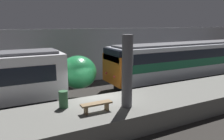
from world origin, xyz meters
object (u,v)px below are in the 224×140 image
Objects in this scene: platform_bench at (96,105)px; trash_bin at (63,99)px; support_pillar_near at (127,72)px; train_boxy at (188,62)px.

platform_bench is 1.76× the size of trash_bin.
support_pillar_near is 10.39m from train_boxy.
platform_bench is at bearing 178.69° from support_pillar_near.
train_boxy is 10.20× the size of platform_bench.
support_pillar_near is 4.19× the size of trash_bin.
trash_bin is (-11.99, -3.56, -0.34)m from train_boxy.
support_pillar_near is at bearing -152.17° from train_boxy.
train_boxy is 11.79m from platform_bench.
trash_bin is at bearing 134.95° from platform_bench.
train_boxy is at bearing 27.83° from support_pillar_near.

